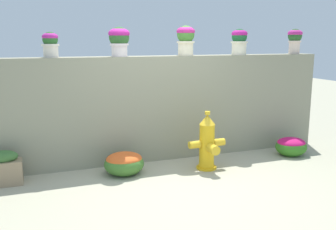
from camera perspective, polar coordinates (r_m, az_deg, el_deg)
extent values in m
plane|color=#A6A288|center=(5.26, 1.96, -10.31)|extent=(24.00, 24.00, 0.00)
cube|color=gray|center=(6.12, -2.22, 1.04)|extent=(6.06, 0.36, 1.69)
cylinder|color=beige|center=(5.78, -17.44, 9.34)|extent=(0.21, 0.21, 0.19)
cylinder|color=beige|center=(5.78, -17.49, 10.15)|extent=(0.25, 0.25, 0.03)
sphere|color=#275A26|center=(5.78, -17.54, 10.93)|extent=(0.22, 0.22, 0.22)
ellipsoid|color=#AB2587|center=(5.78, -17.56, 11.31)|extent=(0.23, 0.23, 0.12)
cylinder|color=silver|center=(5.85, -7.42, 9.80)|extent=(0.24, 0.24, 0.20)
cylinder|color=silver|center=(5.85, -7.44, 10.62)|extent=(0.28, 0.28, 0.03)
sphere|color=#295526|center=(5.85, -7.47, 11.69)|extent=(0.31, 0.31, 0.31)
ellipsoid|color=#AD1F80|center=(5.85, -7.48, 12.22)|extent=(0.33, 0.33, 0.17)
cylinder|color=beige|center=(6.20, 2.70, 10.12)|extent=(0.25, 0.25, 0.23)
cylinder|color=beige|center=(6.20, 2.71, 11.05)|extent=(0.29, 0.29, 0.03)
sphere|color=#41802E|center=(6.20, 2.72, 12.17)|extent=(0.29, 0.29, 0.29)
ellipsoid|color=#B92779|center=(6.21, 2.72, 12.63)|extent=(0.30, 0.30, 0.16)
cylinder|color=beige|center=(6.65, 10.77, 10.00)|extent=(0.25, 0.25, 0.23)
cylinder|color=beige|center=(6.64, 10.80, 10.86)|extent=(0.29, 0.29, 0.03)
sphere|color=#1B592D|center=(6.64, 10.84, 11.68)|extent=(0.26, 0.26, 0.26)
ellipsoid|color=#B21C81|center=(6.65, 10.85, 12.07)|extent=(0.27, 0.27, 0.14)
cylinder|color=beige|center=(7.32, 18.70, 9.75)|extent=(0.20, 0.20, 0.24)
cylinder|color=beige|center=(7.32, 18.75, 10.56)|extent=(0.23, 0.23, 0.03)
sphere|color=#255526|center=(7.32, 18.80, 11.36)|extent=(0.25, 0.25, 0.25)
ellipsoid|color=#B92983|center=(7.32, 18.82, 11.70)|extent=(0.26, 0.26, 0.14)
cylinder|color=yellow|center=(5.85, 5.87, -7.95)|extent=(0.31, 0.31, 0.03)
cylinder|color=yellow|center=(5.75, 5.94, -4.82)|extent=(0.23, 0.23, 0.69)
cone|color=gold|center=(5.64, 6.02, -0.69)|extent=(0.24, 0.24, 0.15)
cylinder|color=gold|center=(5.62, 6.04, 0.31)|extent=(0.08, 0.08, 0.05)
cylinder|color=gold|center=(5.65, 4.08, -4.54)|extent=(0.18, 0.11, 0.11)
cylinder|color=gold|center=(5.82, 7.75, -4.13)|extent=(0.18, 0.11, 0.11)
cylinder|color=gold|center=(5.56, 6.90, -5.20)|extent=(0.14, 0.19, 0.14)
ellipsoid|color=#337120|center=(6.77, 18.26, -4.64)|extent=(0.54, 0.49, 0.32)
ellipsoid|color=#C3165C|center=(6.75, 18.29, -4.05)|extent=(0.49, 0.43, 0.18)
ellipsoid|color=#40722B|center=(5.58, -6.70, -7.43)|extent=(0.59, 0.53, 0.34)
ellipsoid|color=#DD5A22|center=(5.55, -6.72, -6.68)|extent=(0.53, 0.47, 0.19)
cube|color=#947D5E|center=(5.60, -23.93, -8.11)|extent=(0.51, 0.25, 0.34)
ellipsoid|color=#37622E|center=(5.54, -24.12, -5.87)|extent=(0.44, 0.21, 0.18)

